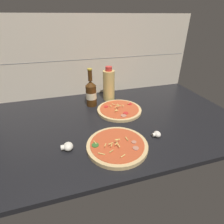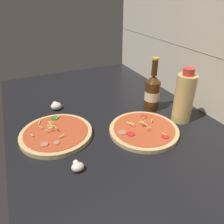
% 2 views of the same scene
% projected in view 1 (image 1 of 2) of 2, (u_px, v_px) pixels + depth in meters
% --- Properties ---
extents(counter_slab, '(1.60, 0.90, 0.03)m').
position_uv_depth(counter_slab, '(109.00, 122.00, 1.07)').
color(counter_slab, black).
rests_on(counter_slab, ground).
extents(tile_backsplash, '(1.60, 0.01, 0.60)m').
position_uv_depth(tile_backsplash, '(92.00, 59.00, 1.31)').
color(tile_backsplash, beige).
rests_on(tile_backsplash, ground).
extents(pizza_near, '(0.30, 0.30, 0.05)m').
position_uv_depth(pizza_near, '(117.00, 145.00, 0.84)').
color(pizza_near, tan).
rests_on(pizza_near, counter_slab).
extents(pizza_far, '(0.29, 0.29, 0.05)m').
position_uv_depth(pizza_far, '(119.00, 110.00, 1.16)').
color(pizza_far, tan).
rests_on(pizza_far, counter_slab).
extents(beer_bottle, '(0.07, 0.07, 0.26)m').
position_uv_depth(beer_bottle, '(91.00, 93.00, 1.20)').
color(beer_bottle, '#47280F').
rests_on(beer_bottle, counter_slab).
extents(oil_bottle, '(0.09, 0.09, 0.25)m').
position_uv_depth(oil_bottle, '(109.00, 85.00, 1.28)').
color(oil_bottle, '#D6B766').
rests_on(oil_bottle, counter_slab).
extents(mushroom_left, '(0.05, 0.04, 0.03)m').
position_uv_depth(mushroom_left, '(157.00, 134.00, 0.91)').
color(mushroom_left, white).
rests_on(mushroom_left, counter_slab).
extents(mushroom_right, '(0.06, 0.05, 0.04)m').
position_uv_depth(mushroom_right, '(68.00, 147.00, 0.82)').
color(mushroom_right, white).
rests_on(mushroom_right, counter_slab).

